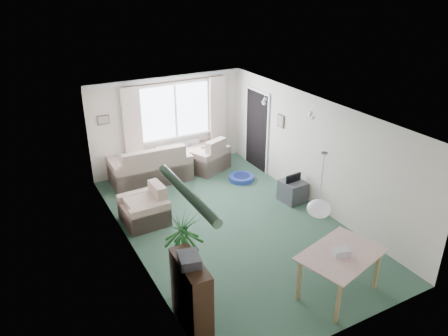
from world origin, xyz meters
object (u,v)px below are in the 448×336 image
armchair_corner (205,153)px  bookshelf (191,295)px  armchair_left (144,205)px  tv_cube (292,191)px  houseplant (185,256)px  sofa (150,162)px  pet_bed (241,178)px  coffee_table (202,161)px  dining_table (339,274)px

armchair_corner → bookshelf: bearing=39.3°
armchair_left → tv_cube: bearing=75.2°
armchair_corner → houseplant: 4.86m
sofa → pet_bed: sofa is taller
coffee_table → houseplant: 4.85m
sofa → armchair_corner: 1.49m
armchair_left → pet_bed: 2.85m
sofa → armchair_left: bearing=68.1°
dining_table → armchair_corner: bearing=86.8°
armchair_left → armchair_corner: bearing=125.8°
houseplant → dining_table: houseplant is taller
houseplant → tv_cube: 3.79m
tv_cube → pet_bed: (-0.47, 1.44, -0.18)m
houseplant → dining_table: 2.43m
sofa → armchair_left: sofa is taller
houseplant → sofa: bearing=77.6°
armchair_left → bookshelf: bookshelf is taller
armchair_corner → dining_table: (-0.29, -5.33, -0.06)m
armchair_left → houseplant: bearing=-5.7°
armchair_corner → coffee_table: armchair_corner is taller
coffee_table → dining_table: bearing=-92.2°
tv_cube → pet_bed: size_ratio=0.85×
sofa → armchair_left: 1.96m
sofa → armchair_corner: (1.49, -0.02, -0.04)m
sofa → dining_table: size_ratio=1.57×
houseplant → armchair_left: bearing=86.5°
bookshelf → houseplant: bearing=76.1°
armchair_corner → houseplant: (-2.42, -4.20, 0.31)m
houseplant → dining_table: bearing=-27.9°
armchair_left → pet_bed: armchair_left is taller
sofa → dining_table: bearing=104.1°
armchair_corner → armchair_left: size_ratio=1.10×
tv_cube → bookshelf: bearing=-151.1°
coffee_table → pet_bed: size_ratio=1.66×
coffee_table → dining_table: size_ratio=0.85×
coffee_table → bookshelf: 5.49m
houseplant → pet_bed: (2.88, 3.15, -0.68)m
sofa → pet_bed: bearing=152.6°
dining_table → pet_bed: size_ratio=1.97×
sofa → houseplant: size_ratio=1.27×
armchair_corner → bookshelf: size_ratio=0.88×
coffee_table → houseplant: houseplant is taller
tv_cube → pet_bed: 1.52m
sofa → armchair_corner: bearing=-179.4°
armchair_left → bookshelf: (-0.34, -3.07, 0.16)m
armchair_corner → sofa: bearing=-23.3°
sofa → coffee_table: size_ratio=1.86×
sofa → armchair_left: size_ratio=2.14×
coffee_table → dining_table: 5.36m
bookshelf → houseplant: houseplant is taller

